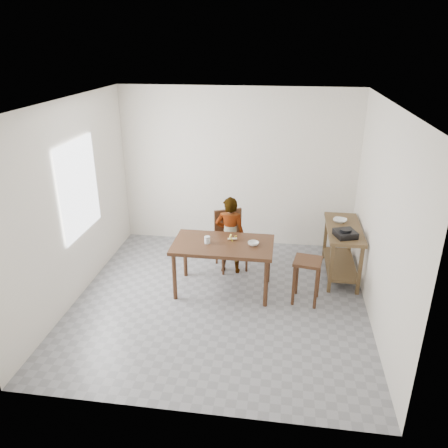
# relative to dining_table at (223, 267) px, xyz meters

# --- Properties ---
(floor) EXTENTS (4.00, 4.00, 0.04)m
(floor) POSITION_rel_dining_table_xyz_m (0.00, -0.30, -0.40)
(floor) COLOR gray
(floor) RESTS_ON ground
(ceiling) EXTENTS (4.00, 4.00, 0.04)m
(ceiling) POSITION_rel_dining_table_xyz_m (0.00, -0.30, 2.35)
(ceiling) COLOR white
(ceiling) RESTS_ON wall_back
(wall_back) EXTENTS (4.00, 0.04, 2.70)m
(wall_back) POSITION_rel_dining_table_xyz_m (0.00, 1.72, 0.98)
(wall_back) COLOR white
(wall_back) RESTS_ON ground
(wall_front) EXTENTS (4.00, 0.04, 2.70)m
(wall_front) POSITION_rel_dining_table_xyz_m (0.00, -2.32, 0.98)
(wall_front) COLOR white
(wall_front) RESTS_ON ground
(wall_left) EXTENTS (0.04, 4.00, 2.70)m
(wall_left) POSITION_rel_dining_table_xyz_m (-2.02, -0.30, 0.98)
(wall_left) COLOR white
(wall_left) RESTS_ON ground
(wall_right) EXTENTS (0.04, 4.00, 2.70)m
(wall_right) POSITION_rel_dining_table_xyz_m (2.02, -0.30, 0.98)
(wall_right) COLOR white
(wall_right) RESTS_ON ground
(window_pane) EXTENTS (0.02, 1.10, 1.30)m
(window_pane) POSITION_rel_dining_table_xyz_m (-1.97, -0.10, 1.12)
(window_pane) COLOR white
(window_pane) RESTS_ON wall_left
(dining_table) EXTENTS (1.40, 0.80, 0.75)m
(dining_table) POSITION_rel_dining_table_xyz_m (0.00, 0.00, 0.00)
(dining_table) COLOR #412515
(dining_table) RESTS_ON floor
(prep_counter) EXTENTS (0.50, 1.20, 0.80)m
(prep_counter) POSITION_rel_dining_table_xyz_m (1.72, 0.70, 0.03)
(prep_counter) COLOR brown
(prep_counter) RESTS_ON floor
(child) EXTENTS (0.45, 0.30, 1.23)m
(child) POSITION_rel_dining_table_xyz_m (0.02, 0.57, 0.24)
(child) COLOR white
(child) RESTS_ON floor
(dining_chair) EXTENTS (0.59, 0.59, 0.92)m
(dining_chair) POSITION_rel_dining_table_xyz_m (0.03, 0.69, 0.08)
(dining_chair) COLOR #412515
(dining_chair) RESTS_ON floor
(stool) EXTENTS (0.42, 0.42, 0.64)m
(stool) POSITION_rel_dining_table_xyz_m (1.17, -0.12, -0.05)
(stool) COLOR #412515
(stool) RESTS_ON floor
(glass_tumbler) EXTENTS (0.10, 0.10, 0.10)m
(glass_tumbler) POSITION_rel_dining_table_xyz_m (-0.22, -0.02, 0.43)
(glass_tumbler) COLOR silver
(glass_tumbler) RESTS_ON dining_table
(small_bowl) EXTENTS (0.20, 0.20, 0.05)m
(small_bowl) POSITION_rel_dining_table_xyz_m (0.42, 0.00, 0.40)
(small_bowl) COLOR white
(small_bowl) RESTS_ON dining_table
(banana) EXTENTS (0.16, 0.12, 0.05)m
(banana) POSITION_rel_dining_table_xyz_m (0.12, 0.12, 0.40)
(banana) COLOR #FCDE4A
(banana) RESTS_ON dining_table
(serving_bowl) EXTENTS (0.25, 0.25, 0.05)m
(serving_bowl) POSITION_rel_dining_table_xyz_m (1.67, 0.89, 0.45)
(serving_bowl) COLOR white
(serving_bowl) RESTS_ON prep_counter
(gas_burner) EXTENTS (0.35, 0.35, 0.09)m
(gas_burner) POSITION_rel_dining_table_xyz_m (1.69, 0.35, 0.47)
(gas_burner) COLOR black
(gas_burner) RESTS_ON prep_counter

